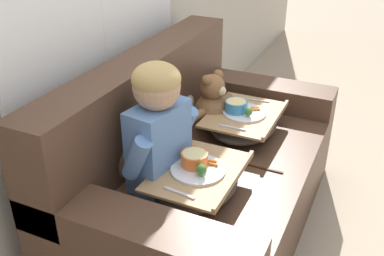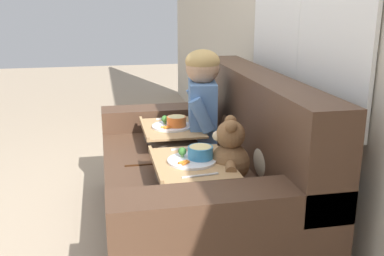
{
  "view_description": "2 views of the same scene",
  "coord_description": "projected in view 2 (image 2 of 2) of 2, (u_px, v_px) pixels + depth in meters",
  "views": [
    {
      "loc": [
        -1.8,
        -0.74,
        1.66
      ],
      "look_at": [
        -0.03,
        0.09,
        0.61
      ],
      "focal_mm": 42.0,
      "sensor_mm": 36.0,
      "label": 1
    },
    {
      "loc": [
        2.3,
        -0.48,
        1.33
      ],
      "look_at": [
        -0.12,
        0.02,
        0.61
      ],
      "focal_mm": 42.0,
      "sensor_mm": 36.0,
      "label": 2
    }
  ],
  "objects": [
    {
      "name": "throw_pillow_behind_child",
      "position": [
        232.0,
        118.0,
        2.81
      ],
      "size": [
        0.32,
        0.16,
        0.33
      ],
      "color": "#B2754C",
      "rests_on": "couch"
    },
    {
      "name": "couch",
      "position": [
        205.0,
        181.0,
        2.55
      ],
      "size": [
        1.67,
        0.98,
        0.93
      ],
      "color": "#4C3323",
      "rests_on": "ground_plane"
    },
    {
      "name": "throw_pillow_behind_teddy",
      "position": [
        268.0,
        150.0,
        2.23
      ],
      "size": [
        0.3,
        0.14,
        0.31
      ],
      "color": "#C1B293",
      "rests_on": "couch"
    },
    {
      "name": "child_figure",
      "position": [
        202.0,
        93.0,
        2.72
      ],
      "size": [
        0.43,
        0.23,
        0.59
      ],
      "color": "#5B84BC",
      "rests_on": "couch"
    },
    {
      "name": "ground_plane",
      "position": [
        193.0,
        234.0,
        2.63
      ],
      "size": [
        14.0,
        14.0,
        0.0
      ],
      "primitive_type": "plane",
      "color": "tan"
    },
    {
      "name": "lap_tray_teddy",
      "position": [
        192.0,
        171.0,
        2.18
      ],
      "size": [
        0.48,
        0.37,
        0.19
      ],
      "color": "#473D33",
      "rests_on": "teddy_bear"
    },
    {
      "name": "lap_tray_child",
      "position": [
        172.0,
        135.0,
        2.76
      ],
      "size": [
        0.47,
        0.35,
        0.19
      ],
      "color": "#473D33",
      "rests_on": "child_figure"
    },
    {
      "name": "teddy_bear",
      "position": [
        229.0,
        155.0,
        2.19
      ],
      "size": [
        0.35,
        0.25,
        0.33
      ],
      "color": "brown",
      "rests_on": "couch"
    },
    {
      "name": "wall_back_with_window",
      "position": [
        309.0,
        3.0,
        2.38
      ],
      "size": [
        8.0,
        0.08,
        2.6
      ],
      "color": "beige",
      "rests_on": "ground_plane"
    }
  ]
}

